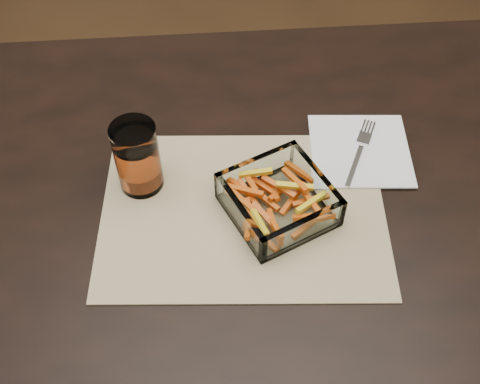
# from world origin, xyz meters

# --- Properties ---
(dining_table) EXTENTS (1.60, 0.90, 0.75)m
(dining_table) POSITION_xyz_m (0.00, 0.00, 0.66)
(dining_table) COLOR black
(dining_table) RESTS_ON ground
(placemat) EXTENTS (0.47, 0.36, 0.00)m
(placemat) POSITION_xyz_m (-0.11, -0.02, 0.75)
(placemat) COLOR tan
(placemat) RESTS_ON dining_table
(glass_bowl) EXTENTS (0.20, 0.20, 0.06)m
(glass_bowl) POSITION_xyz_m (-0.06, -0.02, 0.78)
(glass_bowl) COLOR white
(glass_bowl) RESTS_ON placemat
(tumbler) EXTENTS (0.07, 0.07, 0.13)m
(tumbler) POSITION_xyz_m (-0.28, 0.05, 0.81)
(tumbler) COLOR white
(tumbler) RESTS_ON placemat
(napkin) EXTENTS (0.18, 0.18, 0.00)m
(napkin) POSITION_xyz_m (0.10, 0.10, 0.76)
(napkin) COLOR white
(napkin) RESTS_ON placemat
(fork) EXTENTS (0.08, 0.15, 0.00)m
(fork) POSITION_xyz_m (0.10, 0.09, 0.76)
(fork) COLOR silver
(fork) RESTS_ON napkin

